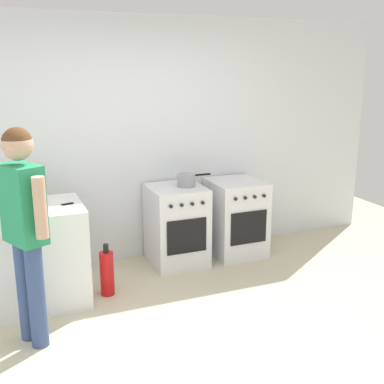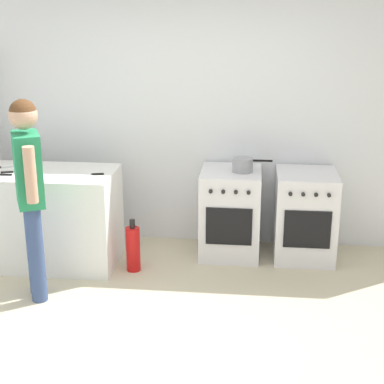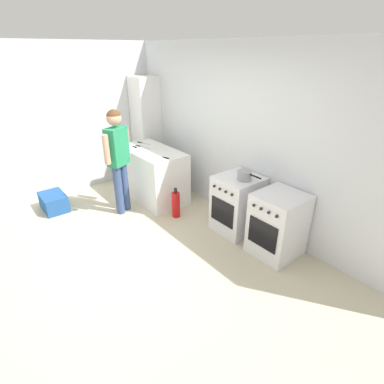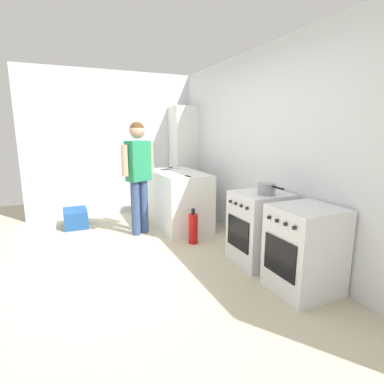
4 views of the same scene
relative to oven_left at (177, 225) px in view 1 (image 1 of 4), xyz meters
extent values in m
plane|color=beige|center=(-0.35, -1.58, -0.43)|extent=(8.00, 8.00, 0.00)
cube|color=silver|center=(-0.35, 0.37, 0.87)|extent=(6.00, 0.10, 2.60)
cube|color=white|center=(-1.70, -0.38, 0.02)|extent=(1.30, 0.70, 0.90)
cube|color=silver|center=(0.00, 0.00, 0.00)|extent=(0.57, 0.60, 0.85)
cube|color=black|center=(0.00, -0.30, -0.03)|extent=(0.43, 0.01, 0.36)
cylinder|color=black|center=(-0.13, -0.12, 0.42)|extent=(0.18, 0.18, 0.01)
cylinder|color=black|center=(0.13, -0.12, 0.42)|extent=(0.18, 0.18, 0.01)
cylinder|color=black|center=(-0.13, 0.12, 0.42)|extent=(0.18, 0.18, 0.01)
cylinder|color=black|center=(0.13, 0.12, 0.42)|extent=(0.18, 0.18, 0.01)
cylinder|color=black|center=(-0.17, -0.31, 0.31)|extent=(0.04, 0.02, 0.04)
cylinder|color=black|center=(-0.06, -0.31, 0.31)|extent=(0.04, 0.02, 0.04)
cylinder|color=black|center=(0.06, -0.31, 0.31)|extent=(0.04, 0.02, 0.04)
cylinder|color=black|center=(0.17, -0.31, 0.31)|extent=(0.04, 0.02, 0.04)
cube|color=silver|center=(0.71, 0.00, 0.00)|extent=(0.57, 0.60, 0.85)
cube|color=black|center=(0.71, -0.30, -0.03)|extent=(0.43, 0.01, 0.36)
cylinder|color=black|center=(0.59, -0.12, 0.42)|extent=(0.18, 0.18, 0.01)
cylinder|color=black|center=(0.84, -0.12, 0.42)|extent=(0.18, 0.18, 0.01)
cylinder|color=black|center=(0.59, 0.12, 0.42)|extent=(0.18, 0.18, 0.01)
cylinder|color=black|center=(0.84, 0.12, 0.42)|extent=(0.18, 0.18, 0.01)
cylinder|color=black|center=(0.54, -0.31, 0.31)|extent=(0.04, 0.02, 0.04)
cylinder|color=black|center=(0.66, -0.31, 0.31)|extent=(0.04, 0.02, 0.04)
cylinder|color=black|center=(0.77, -0.31, 0.31)|extent=(0.04, 0.02, 0.04)
cylinder|color=black|center=(0.88, -0.31, 0.31)|extent=(0.04, 0.02, 0.04)
cylinder|color=gray|center=(0.11, -0.02, 0.49)|extent=(0.20, 0.20, 0.13)
cylinder|color=black|center=(0.29, -0.02, 0.54)|extent=(0.18, 0.02, 0.02)
cube|color=silver|center=(-1.30, -0.46, 0.48)|extent=(0.14, 0.07, 0.01)
cube|color=black|center=(-1.18, -0.43, 0.48)|extent=(0.11, 0.05, 0.01)
cylinder|color=#384C7A|center=(-1.54, -1.13, -0.01)|extent=(0.13, 0.13, 0.82)
cylinder|color=#384C7A|center=(-1.61, -0.98, -0.01)|extent=(0.13, 0.13, 0.82)
cube|color=#268C59|center=(-1.57, -1.05, 0.69)|extent=(0.33, 0.39, 0.58)
cylinder|color=tan|center=(-1.47, -1.27, 0.71)|extent=(0.09, 0.09, 0.44)
cylinder|color=tan|center=(-1.67, -0.84, 0.71)|extent=(0.09, 0.09, 0.44)
sphere|color=tan|center=(-1.57, -1.05, 1.12)|extent=(0.22, 0.22, 0.22)
sphere|color=brown|center=(-1.57, -1.05, 1.14)|extent=(0.21, 0.21, 0.21)
cylinder|color=red|center=(-0.87, -0.48, -0.22)|extent=(0.13, 0.13, 0.42)
cylinder|color=black|center=(-0.87, -0.48, 0.03)|extent=(0.05, 0.05, 0.08)
camera|label=1|loc=(-1.69, -4.61, 1.66)|focal=45.00mm
camera|label=2|loc=(0.19, -5.37, 1.97)|focal=55.00mm
camera|label=3|loc=(2.59, -2.91, 2.05)|focal=28.00mm
camera|label=4|loc=(2.77, -2.09, 1.13)|focal=28.00mm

